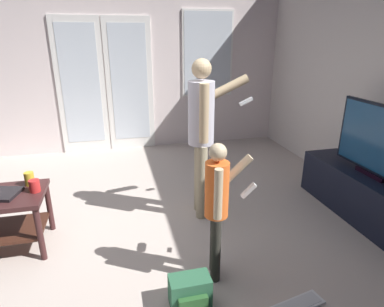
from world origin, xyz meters
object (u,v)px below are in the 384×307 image
at_px(backpack, 190,292).
at_px(person_child, 218,201).
at_px(loose_keyboard, 295,306).
at_px(flat_screen_tv, 378,141).
at_px(tv_stand, 367,197).
at_px(cup_near_edge, 29,179).
at_px(person_adult, 203,126).
at_px(cup_by_laptop, 35,186).

bearing_deg(backpack, person_child, 43.03).
bearing_deg(person_child, loose_keyboard, -46.25).
bearing_deg(flat_screen_tv, tv_stand, -65.25).
bearing_deg(loose_keyboard, cup_near_edge, 144.13).
distance_m(tv_stand, loose_keyboard, 1.60).
relative_size(flat_screen_tv, person_child, 0.92).
bearing_deg(tv_stand, loose_keyboard, -145.54).
bearing_deg(person_child, backpack, -136.97).
relative_size(person_child, cup_near_edge, 9.05).
xyz_separation_m(tv_stand, backpack, (-2.00, -0.69, -0.13)).
height_order(person_adult, cup_by_laptop, person_adult).
bearing_deg(cup_near_edge, loose_keyboard, -35.87).
xyz_separation_m(cup_near_edge, cup_by_laptop, (0.07, -0.15, -0.01)).
relative_size(backpack, cup_near_edge, 2.37).
distance_m(flat_screen_tv, person_child, 1.80).
distance_m(tv_stand, person_adult, 1.81).
bearing_deg(cup_near_edge, tv_stand, -8.33).
height_order(loose_keyboard, cup_by_laptop, cup_by_laptop).
bearing_deg(cup_near_edge, person_child, -32.11).
height_order(tv_stand, flat_screen_tv, flat_screen_tv).
xyz_separation_m(tv_stand, person_adult, (-1.59, 0.50, 0.72)).
height_order(tv_stand, person_adult, person_adult).
bearing_deg(person_adult, tv_stand, -17.47).
distance_m(flat_screen_tv, person_adult, 1.67).
distance_m(person_adult, cup_by_laptop, 1.58).
height_order(flat_screen_tv, cup_by_laptop, flat_screen_tv).
xyz_separation_m(person_child, cup_by_laptop, (-1.38, 0.76, -0.08)).
relative_size(loose_keyboard, cup_by_laptop, 4.34).
xyz_separation_m(flat_screen_tv, person_adult, (-1.59, 0.50, 0.12)).
relative_size(person_child, cup_by_laptop, 10.31).
relative_size(tv_stand, person_child, 1.49).
distance_m(person_adult, cup_near_edge, 1.64).
xyz_separation_m(flat_screen_tv, cup_by_laptop, (-3.11, 0.31, -0.26)).
bearing_deg(person_child, cup_near_edge, 147.89).
xyz_separation_m(tv_stand, flat_screen_tv, (-0.00, 0.00, 0.59)).
distance_m(loose_keyboard, cup_near_edge, 2.39).
xyz_separation_m(tv_stand, person_child, (-1.73, -0.44, 0.41)).
xyz_separation_m(person_child, cup_near_edge, (-1.45, 0.91, -0.07)).
xyz_separation_m(person_child, backpack, (-0.26, -0.25, -0.54)).
distance_m(flat_screen_tv, cup_near_edge, 3.23).
bearing_deg(backpack, tv_stand, 19.06).
xyz_separation_m(tv_stand, cup_by_laptop, (-3.11, 0.32, 0.34)).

